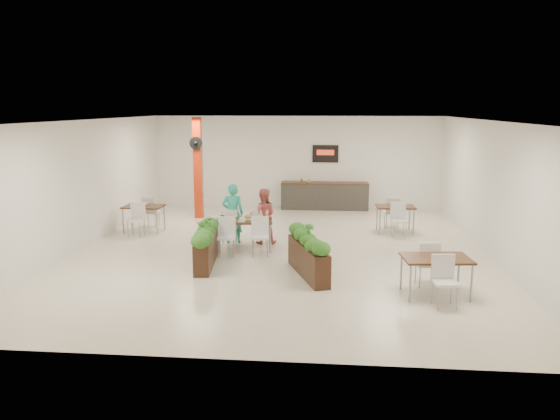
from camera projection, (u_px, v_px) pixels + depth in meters
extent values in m
plane|color=beige|center=(281.00, 250.00, 13.59)|extent=(12.00, 12.00, 0.00)
cube|color=white|center=(297.00, 162.00, 19.15)|extent=(10.00, 0.10, 3.20)
cube|color=white|center=(241.00, 251.00, 7.42)|extent=(10.00, 0.10, 3.20)
cube|color=white|center=(84.00, 184.00, 13.74)|extent=(0.10, 12.00, 3.20)
cube|color=white|center=(493.00, 190.00, 12.83)|extent=(0.10, 12.00, 3.20)
cube|color=white|center=(281.00, 120.00, 12.99)|extent=(10.00, 12.00, 0.04)
cube|color=#B0280B|center=(198.00, 168.00, 17.28)|extent=(0.25, 0.25, 3.20)
cylinder|color=black|center=(196.00, 143.00, 16.95)|extent=(0.40, 0.06, 0.40)
sphere|color=black|center=(196.00, 143.00, 16.91)|extent=(0.12, 0.12, 0.12)
cube|color=#2B2926|center=(325.00, 196.00, 18.94)|extent=(3.00, 0.60, 0.90)
cube|color=#321B10|center=(325.00, 183.00, 18.85)|extent=(3.00, 0.62, 0.04)
cube|color=black|center=(325.00, 154.00, 18.97)|extent=(0.90, 0.04, 0.60)
cube|color=red|center=(325.00, 152.00, 18.93)|extent=(0.60, 0.02, 0.18)
imported|color=#964219|center=(302.00, 179.00, 18.90)|extent=(0.09, 0.09, 0.19)
imported|color=gold|center=(309.00, 180.00, 18.88)|extent=(0.13, 0.13, 0.17)
cube|color=#321B10|center=(244.00, 221.00, 13.56)|extent=(1.49, 0.97, 0.04)
cylinder|color=gray|center=(217.00, 239.00, 13.28)|extent=(0.04, 0.04, 0.71)
cylinder|color=gray|center=(270.00, 238.00, 13.31)|extent=(0.04, 0.04, 0.71)
cylinder|color=gray|center=(220.00, 232.00, 13.94)|extent=(0.04, 0.04, 0.71)
cylinder|color=gray|center=(270.00, 232.00, 13.98)|extent=(0.04, 0.04, 0.71)
cube|color=white|center=(230.00, 227.00, 14.19)|extent=(0.47, 0.47, 0.05)
cube|color=white|center=(229.00, 219.00, 13.95)|extent=(0.42, 0.09, 0.45)
cylinder|color=gray|center=(237.00, 234.00, 14.40)|extent=(0.02, 0.02, 0.43)
cylinder|color=gray|center=(224.00, 234.00, 14.39)|extent=(0.02, 0.02, 0.43)
cylinder|color=gray|center=(236.00, 237.00, 14.07)|extent=(0.02, 0.02, 0.43)
cylinder|color=gray|center=(223.00, 237.00, 14.06)|extent=(0.02, 0.02, 0.43)
cube|color=white|center=(260.00, 226.00, 14.21)|extent=(0.47, 0.47, 0.05)
cube|color=white|center=(260.00, 218.00, 13.98)|extent=(0.42, 0.09, 0.45)
cylinder|color=gray|center=(267.00, 234.00, 14.43)|extent=(0.02, 0.02, 0.43)
cylinder|color=gray|center=(254.00, 234.00, 14.42)|extent=(0.02, 0.02, 0.43)
cylinder|color=gray|center=(267.00, 237.00, 14.09)|extent=(0.02, 0.02, 0.43)
cylinder|color=gray|center=(254.00, 237.00, 14.08)|extent=(0.02, 0.02, 0.43)
cube|color=white|center=(227.00, 238.00, 13.01)|extent=(0.47, 0.47, 0.05)
cube|color=white|center=(227.00, 226.00, 13.15)|extent=(0.42, 0.09, 0.45)
cylinder|color=gray|center=(219.00, 249.00, 12.88)|extent=(0.02, 0.02, 0.43)
cylinder|color=gray|center=(233.00, 249.00, 12.89)|extent=(0.02, 0.02, 0.43)
cylinder|color=gray|center=(220.00, 245.00, 13.22)|extent=(0.02, 0.02, 0.43)
cylinder|color=gray|center=(234.00, 245.00, 13.23)|extent=(0.02, 0.02, 0.43)
cube|color=white|center=(260.00, 237.00, 13.03)|extent=(0.47, 0.47, 0.05)
cube|color=white|center=(260.00, 225.00, 13.17)|extent=(0.42, 0.09, 0.45)
cylinder|color=gray|center=(253.00, 249.00, 12.91)|extent=(0.02, 0.02, 0.43)
cylinder|color=gray|center=(267.00, 249.00, 12.92)|extent=(0.02, 0.02, 0.43)
cylinder|color=gray|center=(253.00, 245.00, 13.24)|extent=(0.02, 0.02, 0.43)
cylinder|color=gray|center=(267.00, 245.00, 13.25)|extent=(0.02, 0.02, 0.43)
cube|color=white|center=(230.00, 221.00, 13.44)|extent=(0.33, 0.33, 0.01)
ellipsoid|color=#9A4D26|center=(230.00, 218.00, 13.43)|extent=(0.22, 0.22, 0.13)
cube|color=white|center=(248.00, 219.00, 13.67)|extent=(0.29, 0.29, 0.01)
ellipsoid|color=gold|center=(248.00, 216.00, 13.66)|extent=(0.18, 0.18, 0.11)
cube|color=white|center=(260.00, 221.00, 13.45)|extent=(0.29, 0.29, 0.01)
ellipsoid|color=#4F140F|center=(260.00, 218.00, 13.44)|extent=(0.16, 0.16, 0.10)
cube|color=white|center=(242.00, 221.00, 13.37)|extent=(0.20, 0.20, 0.01)
ellipsoid|color=white|center=(242.00, 219.00, 13.37)|extent=(0.12, 0.12, 0.07)
cylinder|color=orange|center=(266.00, 216.00, 13.70)|extent=(0.07, 0.07, 0.15)
imported|color=#533023|center=(222.00, 217.00, 13.63)|extent=(0.12, 0.12, 0.10)
imported|color=#29B197|center=(233.00, 213.00, 14.22)|extent=(0.61, 0.44, 1.57)
imported|color=#CE615B|center=(263.00, 216.00, 14.16)|extent=(0.77, 0.63, 1.45)
cube|color=black|center=(206.00, 250.00, 12.31)|extent=(0.55, 2.02, 0.67)
ellipsoid|color=#215B1A|center=(201.00, 240.00, 11.39)|extent=(0.40, 0.40, 0.32)
ellipsoid|color=#215B1A|center=(203.00, 235.00, 11.81)|extent=(0.40, 0.40, 0.32)
ellipsoid|color=#215B1A|center=(206.00, 231.00, 12.23)|extent=(0.40, 0.40, 0.32)
ellipsoid|color=#215B1A|center=(208.00, 227.00, 12.64)|extent=(0.40, 0.40, 0.32)
ellipsoid|color=#215B1A|center=(210.00, 223.00, 13.06)|extent=(0.40, 0.40, 0.32)
imported|color=#215B1A|center=(206.00, 227.00, 12.21)|extent=(0.39, 0.34, 0.43)
cube|color=black|center=(308.00, 260.00, 11.51)|extent=(0.99, 2.02, 0.68)
ellipsoid|color=#215B1A|center=(321.00, 249.00, 10.60)|extent=(0.40, 0.40, 0.32)
ellipsoid|color=#215B1A|center=(314.00, 244.00, 11.02)|extent=(0.40, 0.40, 0.32)
ellipsoid|color=#215B1A|center=(308.00, 239.00, 11.43)|extent=(0.40, 0.40, 0.32)
ellipsoid|color=#215B1A|center=(302.00, 234.00, 11.84)|extent=(0.40, 0.40, 0.32)
ellipsoid|color=#215B1A|center=(297.00, 230.00, 12.25)|extent=(0.40, 0.40, 0.32)
imported|color=#215B1A|center=(308.00, 234.00, 11.41)|extent=(0.25, 0.25, 0.44)
cube|color=#321B10|center=(143.00, 206.00, 15.50)|extent=(1.13, 0.77, 0.04)
cylinder|color=gray|center=(123.00, 221.00, 15.32)|extent=(0.04, 0.04, 0.71)
cylinder|color=gray|center=(157.00, 222.00, 15.21)|extent=(0.04, 0.04, 0.71)
cylinder|color=gray|center=(132.00, 217.00, 15.93)|extent=(0.04, 0.04, 0.71)
cylinder|color=gray|center=(164.00, 218.00, 15.81)|extent=(0.04, 0.04, 0.71)
cube|color=white|center=(151.00, 212.00, 16.13)|extent=(0.43, 0.43, 0.05)
cube|color=white|center=(149.00, 205.00, 15.90)|extent=(0.42, 0.05, 0.45)
cylinder|color=gray|center=(159.00, 219.00, 16.32)|extent=(0.02, 0.02, 0.43)
cylinder|color=gray|center=(148.00, 219.00, 16.36)|extent=(0.02, 0.02, 0.43)
cylinder|color=gray|center=(155.00, 221.00, 15.99)|extent=(0.02, 0.02, 0.43)
cylinder|color=gray|center=(144.00, 221.00, 16.03)|extent=(0.02, 0.02, 0.43)
cube|color=white|center=(136.00, 220.00, 14.96)|extent=(0.43, 0.43, 0.05)
cube|color=white|center=(138.00, 210.00, 15.10)|extent=(0.42, 0.05, 0.45)
cylinder|color=gray|center=(128.00, 230.00, 14.86)|extent=(0.02, 0.02, 0.43)
cylinder|color=gray|center=(140.00, 230.00, 14.82)|extent=(0.02, 0.02, 0.43)
cylinder|color=gray|center=(133.00, 227.00, 15.19)|extent=(0.02, 0.02, 0.43)
cylinder|color=gray|center=(145.00, 228.00, 15.15)|extent=(0.02, 0.02, 0.43)
imported|color=white|center=(143.00, 205.00, 15.49)|extent=(0.22, 0.22, 0.05)
cube|color=#321B10|center=(395.00, 207.00, 15.45)|extent=(1.10, 0.77, 0.04)
cylinder|color=gray|center=(380.00, 222.00, 15.25)|extent=(0.04, 0.04, 0.71)
cylinder|color=gray|center=(414.00, 222.00, 15.22)|extent=(0.04, 0.04, 0.71)
cylinder|color=gray|center=(377.00, 217.00, 15.83)|extent=(0.04, 0.04, 0.71)
cylinder|color=gray|center=(409.00, 218.00, 15.79)|extent=(0.04, 0.04, 0.71)
cube|color=white|center=(392.00, 212.00, 16.09)|extent=(0.44, 0.44, 0.05)
cube|color=white|center=(393.00, 205.00, 15.86)|extent=(0.42, 0.06, 0.45)
cylinder|color=gray|center=(396.00, 219.00, 16.30)|extent=(0.02, 0.02, 0.43)
cylinder|color=gray|center=(385.00, 219.00, 16.31)|extent=(0.02, 0.02, 0.43)
cylinder|color=gray|center=(398.00, 221.00, 15.97)|extent=(0.02, 0.02, 0.43)
cylinder|color=gray|center=(386.00, 221.00, 15.98)|extent=(0.02, 0.02, 0.43)
cube|color=white|center=(399.00, 221.00, 14.92)|extent=(0.44, 0.44, 0.05)
cube|color=white|center=(398.00, 210.00, 15.06)|extent=(0.42, 0.06, 0.45)
cylinder|color=gray|center=(393.00, 230.00, 14.80)|extent=(0.02, 0.02, 0.43)
cylinder|color=gray|center=(406.00, 231.00, 14.79)|extent=(0.02, 0.02, 0.43)
cylinder|color=gray|center=(391.00, 228.00, 15.13)|extent=(0.02, 0.02, 0.43)
cylinder|color=gray|center=(404.00, 228.00, 15.12)|extent=(0.02, 0.02, 0.43)
imported|color=white|center=(395.00, 205.00, 15.44)|extent=(0.22, 0.22, 0.05)
cube|color=#321B10|center=(436.00, 258.00, 10.22)|extent=(1.32, 0.95, 0.04)
cylinder|color=gray|center=(410.00, 284.00, 9.93)|extent=(0.04, 0.04, 0.71)
cylinder|color=gray|center=(472.00, 283.00, 9.94)|extent=(0.04, 0.04, 0.71)
cylinder|color=gray|center=(401.00, 272.00, 10.63)|extent=(0.04, 0.04, 0.71)
cylinder|color=gray|center=(459.00, 272.00, 10.64)|extent=(0.04, 0.04, 0.71)
cube|color=white|center=(427.00, 264.00, 10.86)|extent=(0.46, 0.46, 0.05)
cube|color=white|center=(430.00, 254.00, 10.62)|extent=(0.42, 0.08, 0.45)
cylinder|color=gray|center=(432.00, 272.00, 11.07)|extent=(0.02, 0.02, 0.43)
cylinder|color=gray|center=(415.00, 272.00, 11.07)|extent=(0.02, 0.02, 0.43)
cylinder|color=gray|center=(437.00, 278.00, 10.74)|extent=(0.02, 0.02, 0.43)
cylinder|color=gray|center=(420.00, 278.00, 10.73)|extent=(0.02, 0.02, 0.43)
cube|color=white|center=(445.00, 283.00, 9.68)|extent=(0.46, 0.46, 0.05)
cube|color=white|center=(443.00, 266.00, 9.82)|extent=(0.42, 0.08, 0.45)
cylinder|color=gray|center=(438.00, 299.00, 9.55)|extent=(0.02, 0.02, 0.43)
cylinder|color=gray|center=(457.00, 299.00, 9.56)|extent=(0.02, 0.02, 0.43)
cylinder|color=gray|center=(432.00, 292.00, 9.89)|extent=(0.02, 0.02, 0.43)
cylinder|color=gray|center=(451.00, 292.00, 9.89)|extent=(0.02, 0.02, 0.43)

